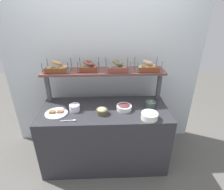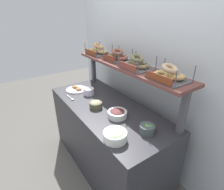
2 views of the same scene
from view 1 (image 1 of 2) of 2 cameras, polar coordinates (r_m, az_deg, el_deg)
The scene contains 17 objects.
ground_plane at distance 2.83m, azimuth -2.10°, elevation -19.46°, with size 8.00×8.00×0.00m, color #595651.
back_wall at distance 2.66m, azimuth -2.63°, elevation 8.14°, with size 2.84×0.06×2.40m, color silver.
deli_counter at distance 2.54m, azimuth -2.26°, elevation -12.74°, with size 1.64×0.70×0.85m, color #2D2D33.
shelf_riser_left at distance 2.57m, azimuth -19.74°, elevation 2.34°, with size 0.05×0.05×0.40m, color #4C4C51.
shelf_riser_right at distance 2.56m, azimuth 14.70°, elevation 2.98°, with size 0.05×0.05×0.40m, color #4C4C51.
upper_shelf at distance 2.38m, azimuth -2.65°, elevation 7.55°, with size 1.60×0.32×0.03m, color brown.
bowl_scallion_spread at distance 2.13m, azimuth 11.90°, elevation -6.31°, with size 0.19×0.19×0.10m.
bowl_chocolate_spread at distance 2.27m, azimuth 3.88°, elevation -3.84°, with size 0.19×0.19×0.08m.
bowl_beet_salad at distance 2.29m, azimuth -11.83°, elevation -3.92°, with size 0.13×0.13×0.09m.
bowl_hummus at distance 2.19m, azimuth -3.25°, elevation -5.08°, with size 0.14×0.14×0.08m.
bowl_veggie_mix at distance 2.39m, azimuth 12.16°, elevation -2.77°, with size 0.13×0.13×0.08m.
serving_plate_white at distance 2.30m, azimuth -17.30°, elevation -5.52°, with size 0.27×0.27×0.04m.
serving_spoon_near_plate at distance 2.12m, azimuth -12.96°, elevation -7.90°, with size 0.18×0.03×0.01m.
bagel_basket_sesame at distance 2.43m, azimuth -17.02°, elevation 8.42°, with size 0.32×0.26×0.15m.
bagel_basket_cinnamon_raisin at distance 2.38m, azimuth -7.42°, elevation 8.97°, with size 0.27×0.25×0.14m.
bagel_basket_poppy at distance 2.35m, azimuth 1.69°, elevation 8.90°, with size 0.31×0.26×0.15m.
bagel_basket_plain at distance 2.41m, azimuth 11.20°, elevation 8.88°, with size 0.31×0.26×0.14m.
Camera 1 is at (0.01, -1.98, 2.02)m, focal length 28.70 mm.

